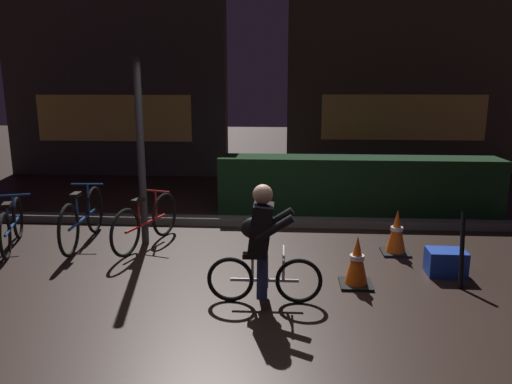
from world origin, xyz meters
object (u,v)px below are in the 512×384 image
Objects in this scene: parked_bike_center_left at (146,222)px; cyclist at (262,243)px; street_post at (141,154)px; blue_crate at (446,262)px; traffic_cone_near at (357,262)px; closed_umbrella at (462,249)px; parked_bike_left_mid at (83,218)px; traffic_cone_far at (397,233)px; parked_bike_leftmost at (12,225)px.

cyclist is at bearing -117.45° from parked_bike_center_left.
street_post reaches higher than cyclist.
street_post is 5.79× the size of blue_crate.
street_post is 0.94m from parked_bike_center_left.
street_post is 4.39× the size of traffic_cone_near.
closed_umbrella is (3.96, -1.15, -0.87)m from street_post.
closed_umbrella is (4.83, -1.09, 0.04)m from parked_bike_left_mid.
traffic_cone_near is at bearing -25.04° from street_post.
traffic_cone_far is (3.45, -0.20, -0.99)m from street_post.
parked_bike_left_mid is 2.93× the size of traffic_cone_far.
blue_crate is at bearing 21.59° from cyclist.
traffic_cone_near is 0.68× the size of closed_umbrella.
parked_bike_center_left is 3.40m from traffic_cone_far.
traffic_cone_near is 1.18m from blue_crate.
parked_bike_center_left is 3.50× the size of blue_crate.
blue_crate is (4.75, -0.84, -0.21)m from parked_bike_left_mid.
blue_crate is 2.35m from cyclist.
street_post reaches higher than parked_bike_center_left.
street_post reaches higher than traffic_cone_near.
street_post is at bearing 166.95° from blue_crate.
traffic_cone_far is at bearing -95.96° from parked_bike_left_mid.
street_post is 4.14m from blue_crate.
traffic_cone_near is (3.65, -1.24, -0.09)m from parked_bike_left_mid.
blue_crate is at bearing -84.73° from parked_bike_center_left.
cyclist reaches higher than traffic_cone_far.
parked_bike_leftmost is (-1.75, -0.32, -0.95)m from street_post.
street_post is 2.57m from cyclist.
traffic_cone_far is at bearing -108.75° from parked_bike_leftmost.
parked_bike_center_left reaches higher than blue_crate.
closed_umbrella reaches higher than traffic_cone_near.
parked_bike_leftmost is 3.81m from cyclist.
parked_bike_left_mid is at bearing 161.24° from traffic_cone_near.
parked_bike_leftmost is 3.28× the size of blue_crate.
cyclist reaches higher than blue_crate.
street_post is at bearing 46.12° from parked_bike_center_left.
closed_umbrella reaches higher than traffic_cone_far.
parked_bike_left_mid is 1.41× the size of cyclist.
street_post is 1.77× the size of parked_bike_leftmost.
parked_bike_leftmost is 0.82× the size of parked_bike_left_mid.
parked_bike_center_left is at bearing 178.17° from traffic_cone_far.
closed_umbrella is (2.21, 0.62, -0.23)m from cyclist.
parked_bike_center_left reaches higher than traffic_cone_far.
traffic_cone_far is at bearing 58.69° from traffic_cone_near.
parked_bike_leftmost is 5.78m from closed_umbrella.
parked_bike_leftmost is 2.48× the size of traffic_cone_near.
cyclist is (-1.70, -1.57, 0.34)m from traffic_cone_far.
traffic_cone_far is (4.31, -0.14, -0.08)m from parked_bike_left_mid.
parked_bike_center_left reaches higher than parked_bike_leftmost.
parked_bike_left_mid is (-0.86, -0.06, -0.91)m from street_post.
cyclist is (-2.13, -0.87, 0.48)m from blue_crate.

